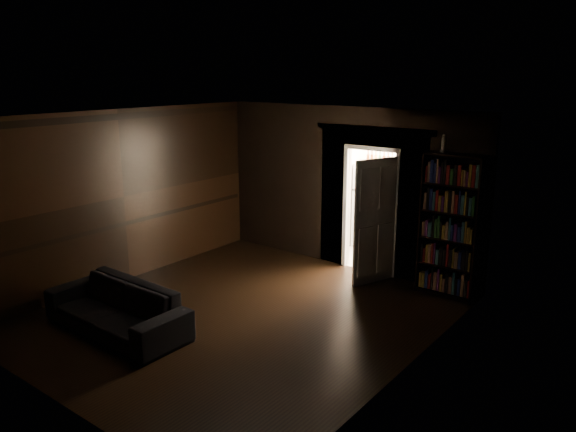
{
  "coord_description": "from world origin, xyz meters",
  "views": [
    {
      "loc": [
        5.01,
        -5.41,
        3.38
      ],
      "look_at": [
        0.16,
        0.9,
        1.31
      ],
      "focal_mm": 35.0,
      "sensor_mm": 36.0,
      "label": 1
    }
  ],
  "objects": [
    {
      "name": "sofa",
      "position": [
        -1.01,
        -1.32,
        0.41
      ],
      "size": [
        2.16,
        0.96,
        0.83
      ],
      "primitive_type": "imported",
      "rotation": [
        0.0,
        0.0,
        -0.01
      ],
      "color": "black",
      "rests_on": "ground"
    },
    {
      "name": "kitchen_alcove",
      "position": [
        0.5,
        3.87,
        1.21
      ],
      "size": [
        2.2,
        1.8,
        2.6
      ],
      "color": "beige",
      "rests_on": "ground"
    },
    {
      "name": "door",
      "position": [
        0.83,
        2.33,
        1.02
      ],
      "size": [
        0.33,
        0.82,
        2.05
      ],
      "primitive_type": "cube",
      "rotation": [
        0.0,
        0.0,
        1.23
      ],
      "color": "silver",
      "rests_on": "ground"
    },
    {
      "name": "refrigerator",
      "position": [
        -0.1,
        4.11,
        0.82
      ],
      "size": [
        0.76,
        0.7,
        1.65
      ],
      "primitive_type": "cube",
      "rotation": [
        0.0,
        0.0,
        0.03
      ],
      "color": "silver",
      "rests_on": "ground"
    },
    {
      "name": "bookshelf",
      "position": [
        1.99,
        2.55,
        1.1
      ],
      "size": [
        0.91,
        0.34,
        2.2
      ],
      "primitive_type": "cube",
      "rotation": [
        0.0,
        0.0,
        -0.02
      ],
      "color": "black",
      "rests_on": "ground"
    },
    {
      "name": "ground",
      "position": [
        0.0,
        0.0,
        0.0
      ],
      "size": [
        5.5,
        5.5,
        0.0
      ],
      "primitive_type": "plane",
      "color": "black",
      "rests_on": "ground"
    },
    {
      "name": "figurine",
      "position": [
        1.77,
        2.59,
        2.33
      ],
      "size": [
        0.09,
        0.09,
        0.27
      ],
      "primitive_type": "cube",
      "rotation": [
        0.0,
        0.0,
        -0.06
      ],
      "color": "white",
      "rests_on": "bookshelf"
    },
    {
      "name": "bottles",
      "position": [
        -0.04,
        4.02,
        1.77
      ],
      "size": [
        0.62,
        0.15,
        0.25
      ],
      "primitive_type": "cube",
      "rotation": [
        0.0,
        0.0,
        -0.12
      ],
      "color": "black",
      "rests_on": "refrigerator"
    },
    {
      "name": "room_walls",
      "position": [
        -0.01,
        1.07,
        1.68
      ],
      "size": [
        5.02,
        5.61,
        2.84
      ],
      "color": "black",
      "rests_on": "ground"
    }
  ]
}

